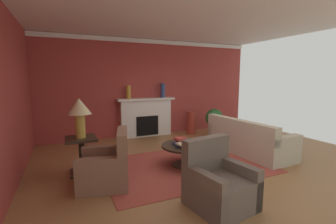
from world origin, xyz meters
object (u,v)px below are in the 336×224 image
Objects in this scene: armchair_facing_fireplace at (219,185)px; side_table at (82,153)px; vase_tall_corner at (191,122)px; table_lamp at (79,110)px; armchair_near_window at (107,168)px; coffee_table at (186,150)px; vase_mantel_left at (129,92)px; sofa at (248,141)px; vase_mantel_right at (163,90)px; fireplace at (146,118)px; potted_plant at (214,120)px.

side_table is at bearing 129.77° from armchair_facing_fireplace.
table_lamp is at bearing -150.71° from vase_tall_corner.
armchair_near_window is at bearing 135.99° from armchair_facing_fireplace.
side_table is at bearing 166.75° from coffee_table.
vase_mantel_left reaches higher than vase_tall_corner.
side_table is at bearing 174.72° from sofa.
sofa reaches higher than side_table.
vase_mantel_right reaches higher than sofa.
armchair_near_window is 0.81m from side_table.
table_lamp is at bearing -124.18° from vase_mantel_left.
fireplace reaches higher than vase_tall_corner.
armchair_facing_fireplace is 4.40m from vase_mantel_left.
armchair_near_window reaches higher than vase_tall_corner.
vase_mantel_left is at bearing 55.82° from side_table.
potted_plant is at bearing 20.73° from table_lamp.
table_lamp is 3.43m from vase_mantel_right.
coffee_table is 2.56× the size of vase_mantel_left.
table_lamp is (-3.77, 0.35, 0.93)m from sofa.
fireplace is 1.80× the size of coffee_table.
vase_mantel_left is (1.51, 2.22, 0.17)m from table_lamp.
vase_mantel_right is (-1.16, 2.57, 1.12)m from sofa.
armchair_near_window is at bearing -119.77° from fireplace.
sofa is (1.71, -2.62, -0.27)m from fireplace.
sofa is 3.04m from vase_mantel_right.
armchair_facing_fireplace is 2.80m from table_lamp.
table_lamp reaches higher than side_table.
vase_mantel_left is at bearing 165.69° from potted_plant.
armchair_near_window reaches higher than coffee_table.
vase_mantel_right reaches higher than potted_plant.
armchair_near_window is 1.67m from coffee_table.
coffee_table is 1.43× the size of side_table.
side_table is 1.58× the size of vase_mantel_right.
coffee_table is 2.93m from vase_mantel_left.
side_table is 1.80× the size of vase_mantel_left.
vase_mantel_right is at bearing 40.42° from side_table.
potted_plant is (2.61, -0.66, -0.90)m from vase_mantel_left.
sofa reaches higher than vase_tall_corner.
armchair_facing_fireplace reaches higher than side_table.
armchair_facing_fireplace is at bearing -100.97° from coffee_table.
vase_mantel_left is 2.84m from potted_plant.
vase_mantel_right is at bearing 77.85° from armchair_facing_fireplace.
armchair_near_window is 0.97× the size of coffee_table.
sofa is at bearing -48.69° from vase_mantel_left.
potted_plant is (0.35, 1.91, 0.19)m from sofa.
table_lamp reaches higher than vase_tall_corner.
fireplace is at bearing 85.14° from armchair_facing_fireplace.
armchair_facing_fireplace is 4.49m from vase_mantel_right.
vase_tall_corner is at bearing 40.42° from armchair_near_window.
armchair_facing_fireplace is 2.44× the size of vase_mantel_left.
vase_mantel_left reaches higher than potted_plant.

